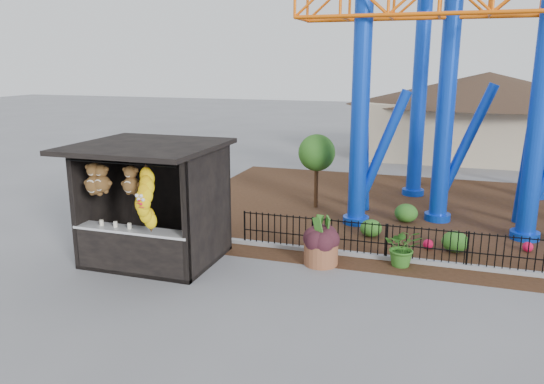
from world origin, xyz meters
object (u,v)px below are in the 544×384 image
(prize_booth, at_px, (149,206))
(potted_plant, at_px, (403,247))
(roller_coaster, at_px, (490,18))
(terracotta_planter, at_px, (321,254))

(prize_booth, distance_m, potted_plant, 6.56)
(prize_booth, relative_size, roller_coaster, 0.32)
(prize_booth, height_order, potted_plant, prize_booth)
(terracotta_planter, height_order, potted_plant, potted_plant)
(prize_booth, relative_size, potted_plant, 3.39)
(roller_coaster, bearing_deg, terracotta_planter, -122.68)
(roller_coaster, distance_m, potted_plant, 8.32)
(roller_coaster, relative_size, potted_plant, 10.65)
(prize_booth, bearing_deg, roller_coaster, 42.11)
(roller_coaster, xyz_separation_m, terracotta_planter, (-3.89, -6.06, -6.16))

